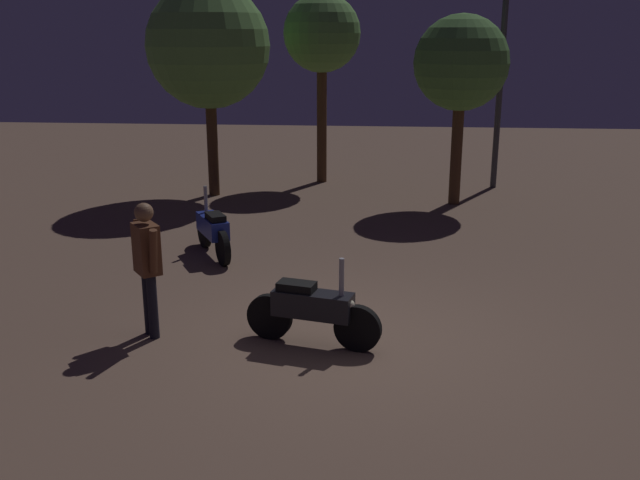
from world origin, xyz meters
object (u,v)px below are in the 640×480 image
at_px(motorcycle_blue_parked_left, 213,230).
at_px(person_rider_beside, 147,258).
at_px(streetlamp_near, 502,58).
at_px(motorcycle_black_foreground, 312,310).

relative_size(motorcycle_blue_parked_left, person_rider_beside, 0.90).
bearing_deg(streetlamp_near, person_rider_beside, -120.87).
bearing_deg(person_rider_beside, motorcycle_black_foreground, 140.20).
bearing_deg(motorcycle_black_foreground, person_rider_beside, -168.77).
bearing_deg(motorcycle_blue_parked_left, motorcycle_black_foreground, -178.57).
height_order(motorcycle_blue_parked_left, person_rider_beside, person_rider_beside).
xyz_separation_m(person_rider_beside, streetlamp_near, (5.42, 9.07, 2.00)).
relative_size(motorcycle_black_foreground, streetlamp_near, 0.35).
distance_m(motorcycle_blue_parked_left, streetlamp_near, 8.37).
height_order(person_rider_beside, streetlamp_near, streetlamp_near).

